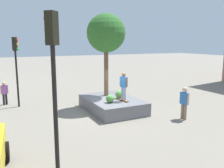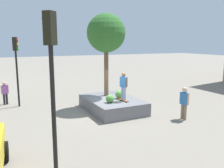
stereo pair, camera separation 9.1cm
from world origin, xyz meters
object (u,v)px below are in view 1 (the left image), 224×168
Objects in this scene: traffic_light_median at (53,74)px; passerby_with_bag at (4,91)px; skateboarder at (124,84)px; traffic_light_corner at (16,60)px; pedestrian_crossing at (184,101)px; skateboard at (123,100)px; plaza_tree at (106,34)px; planter_ledge at (112,104)px.

passerby_with_bag is (10.90, 0.88, -2.42)m from traffic_light_median.
passerby_with_bag is at bearing 49.18° from skateboarder.
skateboarder is 8.15m from passerby_with_bag.
traffic_light_median reaches higher than passerby_with_bag.
traffic_light_corner is 10.51m from pedestrian_crossing.
skateboarder is at bearing 90.00° from skateboard.
traffic_light_median is at bearing -175.41° from passerby_with_bag.
traffic_light_median is at bearing 136.80° from skateboarder.
passerby_with_bag is (7.70, 8.55, -0.12)m from pedestrian_crossing.
pedestrian_crossing is 11.51m from passerby_with_bag.
plaza_tree reaches higher than pedestrian_crossing.
skateboarder is at bearing 45.12° from pedestrian_crossing.
plaza_tree is at bearing 7.95° from skateboarder.
skateboarder is at bearing -129.33° from traffic_light_corner.
planter_ledge is at bearing 176.29° from plaza_tree.
pedestrian_crossing is (-3.27, -2.73, 0.66)m from planter_ledge.
traffic_light_corner is 2.46m from passerby_with_bag.
pedestrian_crossing is at bearing -132.02° from passerby_with_bag.
planter_ledge is 8.67m from traffic_light_median.
plaza_tree is at bearing -3.71° from planter_ledge.
planter_ledge is 0.93× the size of traffic_light_corner.
skateboard is 7.27m from traffic_light_corner.
traffic_light_median is at bearing -179.47° from traffic_light_corner.
traffic_light_corner is at bearing 0.53° from traffic_light_median.
traffic_light_median is 2.75× the size of pedestrian_crossing.
traffic_light_median reaches higher than pedestrian_crossing.
traffic_light_corner reaches higher than passerby_with_bag.
traffic_light_median is 8.63m from pedestrian_crossing.
pedestrian_crossing reaches higher than skateboard.
skateboard is at bearing -172.05° from plaza_tree.
skateboarder reaches higher than passerby_with_bag.
skateboard is 0.52× the size of passerby_with_bag.
traffic_light_corner is 0.91× the size of traffic_light_median.
traffic_light_median is at bearing 142.63° from planter_ledge.
pedestrian_crossing is at bearing -140.19° from planter_ledge.
traffic_light_corner is (4.39, 5.35, 2.24)m from skateboard.
skateboarder is at bearing -160.04° from planter_ledge.
passerby_with_bag is (5.30, 6.14, 0.10)m from skateboard.
plaza_tree reaches higher than skateboarder.
traffic_light_median is at bearing 136.80° from skateboard.
skateboarder is (-0.87, -0.32, 1.38)m from planter_ledge.
passerby_with_bag is (5.30, 6.14, -0.85)m from skateboarder.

